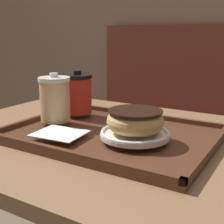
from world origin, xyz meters
TOP-DOWN VIEW (x-y plane):
  - booth_bench at (0.08, 0.87)m, footprint 1.38×0.44m
  - cafe_table at (0.00, 0.00)m, footprint 0.91×0.68m
  - serving_tray at (0.01, -0.01)m, footprint 0.48×0.36m
  - napkin_paper at (-0.07, -0.11)m, footprint 0.12×0.10m
  - coffee_cup_front at (-0.15, -0.03)m, footprint 0.08×0.08m
  - coffee_cup_rear at (-0.15, 0.07)m, footprint 0.08×0.08m
  - plate_with_chocolate_donut at (0.09, -0.04)m, footprint 0.16×0.16m
  - donut_chocolate_glazed at (0.09, -0.04)m, footprint 0.13×0.13m
  - spoon at (-0.00, 0.07)m, footprint 0.09×0.13m

SIDE VIEW (x-z plane):
  - booth_bench at x=0.08m, z-range -0.18..0.82m
  - cafe_table at x=0.00m, z-range 0.19..0.90m
  - serving_tray at x=0.01m, z-range 0.70..0.73m
  - napkin_paper at x=-0.07m, z-range 0.73..0.73m
  - spoon at x=0.00m, z-range 0.73..0.74m
  - plate_with_chocolate_donut at x=0.09m, z-range 0.73..0.75m
  - donut_chocolate_glazed at x=0.09m, z-range 0.75..0.79m
  - coffee_cup_rear at x=-0.15m, z-range 0.73..0.85m
  - coffee_cup_front at x=-0.15m, z-range 0.73..0.85m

